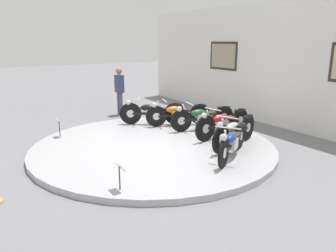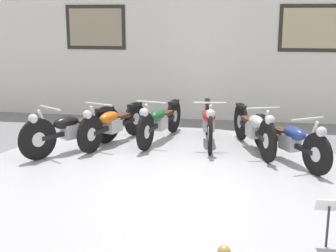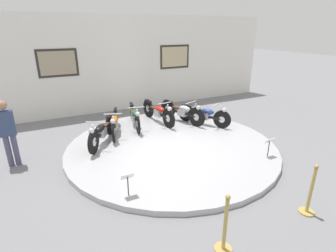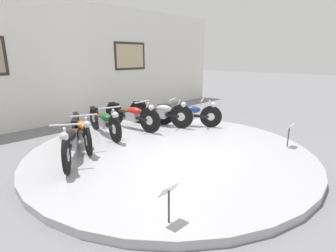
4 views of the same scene
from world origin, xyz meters
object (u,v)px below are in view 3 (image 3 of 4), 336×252
motorcycle_blue (205,114)px  stanchion_post_left_of_entry (225,232)px  info_placard_front_centre (269,143)px  stanchion_post_right_of_entry (310,197)px  motorcycle_silver (182,111)px  info_placard_front_left (128,179)px  motorcycle_black (102,131)px  motorcycle_green (135,116)px  visitor_standing (7,130)px  motorcycle_red (158,112)px  motorcycle_orange (115,122)px

motorcycle_blue → stanchion_post_left_of_entry: (-2.74, -4.58, -0.16)m
info_placard_front_centre → stanchion_post_right_of_entry: stanchion_post_right_of_entry is taller
motorcycle_silver → info_placard_front_left: size_ratio=3.77×
motorcycle_blue → stanchion_post_right_of_entry: 4.65m
motorcycle_silver → info_placard_front_left: bearing=-133.4°
motorcycle_black → info_placard_front_left: motorcycle_black is taller
motorcycle_blue → stanchion_post_right_of_entry: (-0.78, -4.58, -0.16)m
motorcycle_green → info_placard_front_centre: motorcycle_green is taller
motorcycle_silver → info_placard_front_centre: motorcycle_silver is taller
motorcycle_green → info_placard_front_centre: size_ratio=3.82×
motorcycle_blue → visitor_standing: size_ratio=1.01×
motorcycle_silver → stanchion_post_right_of_entry: bearing=-92.6°
stanchion_post_left_of_entry → stanchion_post_right_of_entry: size_ratio=1.00×
info_placard_front_centre → visitor_standing: visitor_standing is taller
motorcycle_blue → info_placard_front_left: (-3.66, -2.72, -0.00)m
motorcycle_red → info_placard_front_left: (-2.34, -3.62, -0.03)m
motorcycle_blue → stanchion_post_left_of_entry: bearing=-120.9°
motorcycle_orange → stanchion_post_left_of_entry: stanchion_post_left_of_entry is taller
stanchion_post_right_of_entry → info_placard_front_left: bearing=147.2°
visitor_standing → motorcycle_green: bearing=14.3°
motorcycle_black → motorcycle_silver: (2.97, 0.57, 0.00)m
motorcycle_red → visitor_standing: bearing=-168.4°
motorcycle_black → motorcycle_orange: (0.54, 0.57, -0.01)m
motorcycle_orange → motorcycle_green: bearing=22.4°
motorcycle_silver → info_placard_front_left: 4.54m
motorcycle_black → stanchion_post_left_of_entry: stanchion_post_left_of_entry is taller
motorcycle_black → info_placard_front_left: 2.73m
motorcycle_red → stanchion_post_left_of_entry: stanchion_post_left_of_entry is taller
motorcycle_black → motorcycle_blue: size_ratio=1.01×
motorcycle_green → stanchion_post_right_of_entry: stanchion_post_right_of_entry is taller
motorcycle_black → info_placard_front_centre: 4.56m
stanchion_post_right_of_entry → visitor_standing: bearing=137.5°
motorcycle_blue → visitor_standing: bearing=-179.9°
info_placard_front_left → stanchion_post_left_of_entry: bearing=-63.6°
motorcycle_black → motorcycle_green: (1.32, 0.89, -0.01)m
motorcycle_black → info_placard_front_centre: motorcycle_black is taller
motorcycle_blue → motorcycle_red: bearing=145.8°
motorcycle_red → motorcycle_orange: bearing=-169.0°
info_placard_front_left → stanchion_post_left_of_entry: size_ratio=0.50×
motorcycle_silver → motorcycle_black: bearing=-169.1°
visitor_standing → stanchion_post_left_of_entry: 5.51m
motorcycle_red → stanchion_post_left_of_entry: size_ratio=1.97×
stanchion_post_right_of_entry → motorcycle_orange: bearing=113.1°
motorcycle_orange → stanchion_post_left_of_entry: size_ratio=1.84×
motorcycle_red → motorcycle_blue: bearing=-34.2°
motorcycle_blue → stanchion_post_left_of_entry: stanchion_post_left_of_entry is taller
motorcycle_green → motorcycle_silver: bearing=-10.9°
info_placard_front_left → stanchion_post_right_of_entry: (2.88, -1.86, -0.15)m
motorcycle_orange → motorcycle_red: 1.68m
motorcycle_blue → visitor_standing: (-5.76, -0.01, 0.45)m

